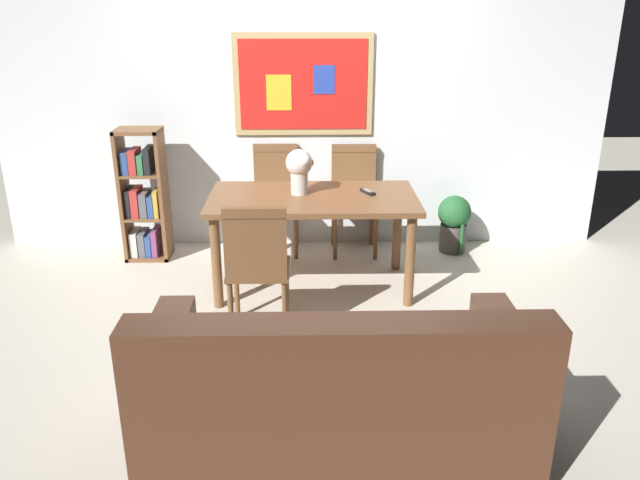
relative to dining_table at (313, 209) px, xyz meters
The scene contains 11 objects.
ground_plane 0.76m from the dining_table, 100.19° to the right, with size 12.00×12.00×0.00m, color beige.
wall_back_with_painting 1.20m from the dining_table, 94.47° to the left, with size 5.20×0.14×2.60m.
dining_table is the anchor object (origin of this frame).
dining_chair_far_left 0.87m from the dining_table, 111.03° to the left, with size 0.40×0.41×0.91m.
dining_chair_near_left 0.84m from the dining_table, 115.23° to the right, with size 0.40×0.41×0.91m.
dining_chair_far_right 0.86m from the dining_table, 65.18° to the left, with size 0.40×0.41×0.91m.
leather_couch 1.93m from the dining_table, 87.36° to the right, with size 1.80×0.84×0.84m.
bookshelf 1.54m from the dining_table, 155.90° to the left, with size 0.36×0.28×1.10m.
potted_ivy 1.46m from the dining_table, 29.95° to the left, with size 0.28×0.28×0.50m.
flower_vase 0.32m from the dining_table, 148.59° to the left, with size 0.20×0.20×0.33m.
tv_remote 0.43m from the dining_table, ahead, with size 0.11×0.16×0.02m.
Camera 1 is at (0.04, -3.96, 2.05)m, focal length 35.25 mm.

